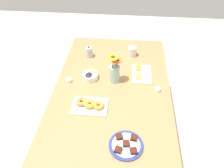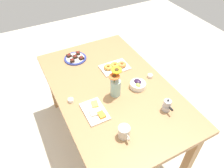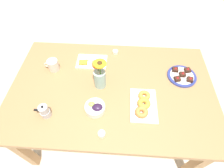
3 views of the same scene
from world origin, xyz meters
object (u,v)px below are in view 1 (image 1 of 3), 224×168
at_px(dining_table, 112,94).
at_px(cheese_platter, 142,74).
at_px(coffee_mug, 132,51).
at_px(jam_cup_honey, 158,89).
at_px(jam_cup_berry, 69,80).
at_px(croissant_platter, 90,105).
at_px(dessert_plate, 126,145).
at_px(flower_vase, 115,72).
at_px(grape_bowl, 90,76).
at_px(moka_pot, 89,52).

bearing_deg(dining_table, cheese_platter, -52.45).
relative_size(dining_table, coffee_mug, 12.90).
xyz_separation_m(jam_cup_honey, jam_cup_berry, (0.05, 0.78, 0.00)).
relative_size(coffee_mug, jam_cup_berry, 2.58).
distance_m(coffee_mug, croissant_platter, 0.80).
xyz_separation_m(coffee_mug, croissant_platter, (-0.74, 0.32, -0.03)).
height_order(croissant_platter, jam_cup_honey, croissant_platter).
height_order(dessert_plate, flower_vase, flower_vase).
relative_size(croissant_platter, flower_vase, 1.04).
bearing_deg(flower_vase, dessert_plate, -168.78).
height_order(cheese_platter, croissant_platter, croissant_platter).
distance_m(jam_cup_honey, dessert_plate, 0.61).
xyz_separation_m(dining_table, croissant_platter, (-0.24, 0.16, 0.11)).
bearing_deg(croissant_platter, coffee_mug, -23.29).
height_order(grape_bowl, dessert_plate, grape_bowl).
bearing_deg(cheese_platter, dining_table, 127.55).
bearing_deg(cheese_platter, coffee_mug, 17.46).
height_order(cheese_platter, moka_pot, moka_pot).
relative_size(coffee_mug, jam_cup_honey, 2.58).
distance_m(dining_table, coffee_mug, 0.54).
height_order(dining_table, coffee_mug, coffee_mug).
distance_m(dining_table, jam_cup_berry, 0.40).
xyz_separation_m(cheese_platter, croissant_platter, (-0.43, 0.41, 0.01)).
xyz_separation_m(jam_cup_berry, moka_pot, (0.40, -0.12, 0.03)).
distance_m(dining_table, croissant_platter, 0.30).
bearing_deg(flower_vase, cheese_platter, -66.67).
relative_size(jam_cup_berry, moka_pot, 0.40).
relative_size(croissant_platter, jam_cup_honey, 5.83).
bearing_deg(dessert_plate, dining_table, 14.33).
height_order(coffee_mug, dessert_plate, coffee_mug).
bearing_deg(coffee_mug, jam_cup_honey, -155.62).
bearing_deg(grape_bowl, jam_cup_berry, 109.13).
bearing_deg(grape_bowl, flower_vase, -92.96).
distance_m(grape_bowl, cheese_platter, 0.48).
distance_m(grape_bowl, jam_cup_berry, 0.19).
height_order(cheese_platter, jam_cup_honey, cheese_platter).
height_order(jam_cup_berry, dessert_plate, dessert_plate).
bearing_deg(cheese_platter, grape_bowl, 101.32).
xyz_separation_m(dining_table, flower_vase, (0.09, -0.01, 0.18)).
distance_m(dining_table, dessert_plate, 0.59).
height_order(grape_bowl, moka_pot, moka_pot).
relative_size(coffee_mug, moka_pot, 1.04).
xyz_separation_m(dining_table, moka_pot, (0.44, 0.27, 0.13)).
bearing_deg(dessert_plate, jam_cup_honey, -23.90).
bearing_deg(grape_bowl, jam_cup_honey, -100.41).
height_order(cheese_platter, dessert_plate, dessert_plate).
distance_m(grape_bowl, dessert_plate, 0.76).
bearing_deg(dessert_plate, moka_pot, 22.40).
bearing_deg(coffee_mug, cheese_platter, -162.54).
bearing_deg(jam_cup_honey, coffee_mug, 24.38).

